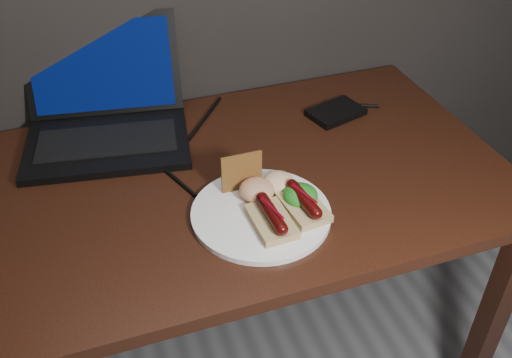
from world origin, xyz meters
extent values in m
cube|color=#36190D|center=(0.00, 1.38, 0.73)|extent=(1.40, 0.70, 0.03)
cube|color=#36190D|center=(0.65, 1.08, 0.36)|extent=(0.05, 0.05, 0.72)
cube|color=#36190D|center=(0.65, 1.68, 0.36)|extent=(0.05, 0.05, 0.72)
cube|color=black|center=(-0.14, 1.58, 0.76)|extent=(0.40, 0.30, 0.02)
cube|color=black|center=(-0.14, 1.58, 0.77)|extent=(0.33, 0.18, 0.00)
cube|color=black|center=(-0.11, 1.74, 0.88)|extent=(0.38, 0.15, 0.23)
cube|color=#081150|center=(-0.11, 1.74, 0.88)|extent=(0.34, 0.13, 0.20)
cube|color=black|center=(0.42, 1.54, 0.76)|extent=(0.15, 0.12, 0.02)
cylinder|color=black|center=(-0.02, 1.42, 0.75)|extent=(0.07, 0.17, 0.01)
cylinder|color=black|center=(0.10, 1.62, 0.75)|extent=(0.14, 0.18, 0.01)
cylinder|color=black|center=(0.48, 1.56, 0.75)|extent=(0.13, 0.07, 0.01)
cylinder|color=white|center=(0.12, 1.24, 0.76)|extent=(0.36, 0.36, 0.01)
cube|color=tan|center=(0.12, 1.19, 0.77)|extent=(0.07, 0.12, 0.02)
cylinder|color=#460406|center=(0.12, 1.19, 0.79)|extent=(0.03, 0.10, 0.02)
sphere|color=#460406|center=(0.12, 1.15, 0.79)|extent=(0.02, 0.02, 0.02)
sphere|color=#460406|center=(0.12, 1.24, 0.79)|extent=(0.02, 0.02, 0.02)
cylinder|color=#5C040E|center=(0.12, 1.19, 0.80)|extent=(0.02, 0.07, 0.01)
cube|color=tan|center=(0.19, 1.21, 0.77)|extent=(0.08, 0.12, 0.02)
cylinder|color=#460406|center=(0.19, 1.21, 0.79)|extent=(0.04, 0.10, 0.02)
sphere|color=#460406|center=(0.20, 1.17, 0.79)|extent=(0.03, 0.02, 0.02)
sphere|color=#460406|center=(0.19, 1.26, 0.79)|extent=(0.03, 0.02, 0.02)
cylinder|color=#5C040E|center=(0.19, 1.21, 0.80)|extent=(0.03, 0.07, 0.01)
cube|color=#976329|center=(0.10, 1.32, 0.80)|extent=(0.09, 0.01, 0.08)
ellipsoid|color=#105111|center=(0.20, 1.23, 0.78)|extent=(0.07, 0.07, 0.04)
ellipsoid|color=#A62210|center=(0.12, 1.28, 0.78)|extent=(0.07, 0.07, 0.04)
ellipsoid|color=beige|center=(0.17, 1.29, 0.78)|extent=(0.06, 0.06, 0.04)
camera|label=1|loc=(-0.17, 0.44, 1.50)|focal=40.00mm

